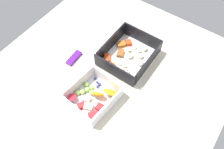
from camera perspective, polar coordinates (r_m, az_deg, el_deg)
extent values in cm
cube|color=beige|center=(79.11, -0.50, -0.13)|extent=(80.00, 80.00, 2.00)
cube|color=white|center=(82.11, 4.36, 4.40)|extent=(18.98, 16.72, 0.60)
cube|color=black|center=(74.96, 0.70, 1.30)|extent=(0.68, 16.64, 5.87)
cube|color=black|center=(84.86, 7.92, 9.72)|extent=(0.68, 16.64, 5.87)
cube|color=black|center=(82.23, -0.22, 8.36)|extent=(17.70, 0.68, 5.87)
cube|color=black|center=(77.59, 9.47, 3.01)|extent=(17.70, 0.68, 5.87)
ellipsoid|color=beige|center=(77.47, 2.13, 1.48)|extent=(2.57, 3.24, 1.45)
ellipsoid|color=beige|center=(82.98, 4.70, 6.47)|extent=(2.39, 2.88, 1.24)
ellipsoid|color=beige|center=(77.63, 6.68, 0.90)|extent=(2.59, 1.95, 1.21)
ellipsoid|color=beige|center=(77.30, 3.94, 0.78)|extent=(2.54, 2.59, 1.07)
ellipsoid|color=beige|center=(83.99, 8.57, 6.81)|extent=(3.26, 2.93, 1.34)
ellipsoid|color=beige|center=(83.15, 7.16, 6.16)|extent=(2.51, 2.66, 1.09)
ellipsoid|color=beige|center=(78.95, 1.70, 2.88)|extent=(2.76, 2.96, 1.21)
ellipsoid|color=beige|center=(78.70, 3.35, 2.32)|extent=(1.42, 2.01, 1.00)
ellipsoid|color=beige|center=(84.14, 5.94, 7.16)|extent=(2.50, 2.53, 1.05)
ellipsoid|color=beige|center=(81.38, 7.45, 4.67)|extent=(3.10, 3.06, 1.28)
ellipsoid|color=beige|center=(81.07, 4.84, 4.84)|extent=(3.32, 3.00, 1.37)
ellipsoid|color=beige|center=(79.58, 7.45, 3.07)|extent=(3.56, 3.47, 1.47)
cube|color=brown|center=(81.93, 2.20, 5.56)|extent=(3.98, 3.41, 1.39)
cube|color=red|center=(85.25, 4.32, 8.27)|extent=(3.15, 3.13, 1.50)
cube|color=brown|center=(79.05, -0.30, 2.58)|extent=(2.25, 2.71, 1.01)
cube|color=#AD5B1E|center=(84.57, 2.40, 7.84)|extent=(3.85, 3.71, 1.45)
cube|color=red|center=(80.47, -1.29, 4.28)|extent=(3.93, 3.64, 1.46)
cube|color=#387A33|center=(81.00, 6.19, 3.57)|extent=(0.60, 0.40, 0.20)
cube|color=#387A33|center=(78.99, 3.23, 1.86)|extent=(0.60, 0.40, 0.20)
cube|color=#387A33|center=(79.41, 3.16, 2.32)|extent=(0.60, 0.40, 0.20)
cube|color=#387A33|center=(83.00, 4.64, 5.64)|extent=(0.60, 0.40, 0.20)
cube|color=#387A33|center=(77.42, 4.72, -0.06)|extent=(0.60, 0.40, 0.20)
cube|color=white|center=(73.33, -4.89, -6.34)|extent=(16.23, 14.83, 0.60)
cube|color=white|center=(69.03, -9.22, -9.35)|extent=(1.85, 13.48, 5.21)
cube|color=white|center=(73.11, -1.20, -1.50)|extent=(1.85, 13.48, 5.21)
cube|color=white|center=(73.29, -8.73, -2.36)|extent=(13.84, 1.89, 5.21)
cube|color=white|center=(68.69, -1.11, -8.46)|extent=(13.84, 1.89, 5.21)
ellipsoid|color=orange|center=(71.09, -3.76, -5.15)|extent=(4.79, 5.23, 4.35)
ellipsoid|color=orange|center=(71.11, -0.35, -4.66)|extent=(5.47, 5.89, 4.62)
cube|color=#F4EACC|center=(71.01, -6.16, -8.42)|extent=(2.95, 3.35, 1.67)
cube|color=red|center=(71.74, -8.30, -7.84)|extent=(3.05, 2.76, 1.49)
cube|color=red|center=(70.44, -2.93, -8.76)|extent=(2.61, 3.29, 1.84)
cube|color=red|center=(69.58, -4.90, -10.71)|extent=(3.93, 3.85, 1.89)
cube|color=#F4EACC|center=(72.34, -6.60, -6.43)|extent=(2.29, 2.75, 1.45)
sphere|color=#9ECC60|center=(73.09, -5.55, -4.58)|extent=(1.97, 1.97, 1.97)
sphere|color=#9ECC60|center=(73.51, -7.71, -4.53)|extent=(1.83, 1.83, 1.83)
sphere|color=#9ECC60|center=(73.79, -6.46, -3.90)|extent=(1.77, 1.77, 1.77)
sphere|color=#9ECC60|center=(73.64, -8.99, -4.72)|extent=(1.78, 1.78, 1.78)
sphere|color=#9ECC60|center=(74.09, -5.33, -3.44)|extent=(1.54, 1.54, 1.54)
sphere|color=#9ECC60|center=(74.76, -6.74, -2.57)|extent=(1.81, 1.81, 1.81)
cone|color=red|center=(72.75, -10.32, -6.22)|extent=(2.64, 2.64, 2.11)
sphere|color=navy|center=(74.81, -3.33, -2.52)|extent=(1.14, 1.14, 1.14)
sphere|color=navy|center=(76.16, -4.42, -1.03)|extent=(0.95, 0.95, 0.95)
sphere|color=navy|center=(75.32, -3.87, -2.02)|extent=(0.97, 0.97, 0.97)
sphere|color=navy|center=(74.54, -4.05, -3.00)|extent=(1.08, 1.08, 1.08)
cube|color=#51197A|center=(82.65, -9.92, 4.27)|extent=(7.11, 2.74, 1.20)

